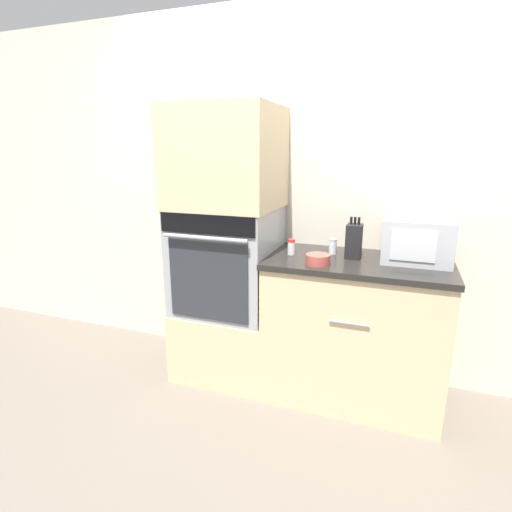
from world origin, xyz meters
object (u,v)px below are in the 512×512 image
(condiment_jar_near, at_px, (333,247))
(condiment_jar_mid, at_px, (291,247))
(microwave, at_px, (417,240))
(knife_block, at_px, (354,241))
(bowl, at_px, (318,259))
(wall_oven, at_px, (227,260))

(condiment_jar_near, xyz_separation_m, condiment_jar_mid, (-0.24, -0.10, 0.00))
(microwave, height_order, condiment_jar_near, microwave)
(microwave, relative_size, condiment_jar_mid, 3.90)
(microwave, relative_size, condiment_jar_near, 3.95)
(microwave, height_order, condiment_jar_mid, microwave)
(knife_block, relative_size, bowl, 1.80)
(condiment_jar_mid, bearing_deg, microwave, 8.91)
(microwave, xyz_separation_m, condiment_jar_near, (-0.49, -0.01, -0.08))
(bowl, distance_m, condiment_jar_mid, 0.27)
(condiment_jar_mid, bearing_deg, condiment_jar_near, 23.04)
(wall_oven, bearing_deg, bowl, -15.45)
(wall_oven, distance_m, bowl, 0.69)
(wall_oven, relative_size, bowl, 5.04)
(knife_block, bearing_deg, condiment_jar_mid, -172.25)
(condiment_jar_near, distance_m, condiment_jar_mid, 0.27)
(bowl, bearing_deg, condiment_jar_mid, 140.50)
(wall_oven, xyz_separation_m, condiment_jar_mid, (0.45, -0.01, 0.13))
(knife_block, height_order, bowl, knife_block)
(bowl, distance_m, condiment_jar_near, 0.28)
(microwave, relative_size, knife_block, 1.52)
(wall_oven, distance_m, condiment_jar_near, 0.71)
(wall_oven, xyz_separation_m, bowl, (0.65, -0.18, 0.11))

